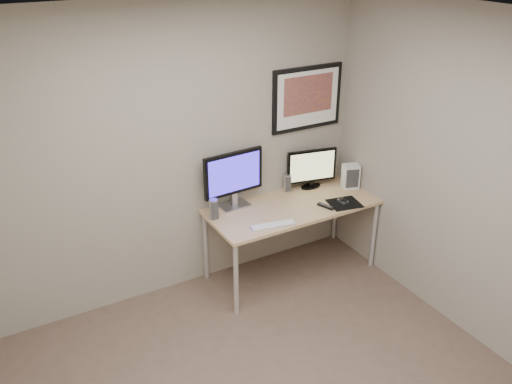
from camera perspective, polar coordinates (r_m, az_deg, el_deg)
room at (r=3.50m, az=-1.46°, el=2.35°), size 3.60×3.60×3.60m
desk at (r=5.08m, az=3.82°, el=-2.06°), size 1.60×0.70×0.73m
framed_art at (r=5.16m, az=5.41°, el=9.81°), size 0.75×0.04×0.60m
monitor_large at (r=4.89m, az=-2.38°, el=1.57°), size 0.59×0.21×0.54m
monitor_tv at (r=5.33m, az=5.88°, el=2.56°), size 0.50×0.16×0.40m
speaker_left at (r=4.77m, az=-4.49°, el=-1.84°), size 0.08×0.08×0.19m
speaker_right at (r=5.28m, az=3.31°, el=0.96°), size 0.09×0.09×0.18m
keyboard at (r=4.70m, az=1.81°, el=-3.50°), size 0.42×0.18×0.01m
mousepad at (r=5.14m, az=9.29°, el=-1.19°), size 0.33×0.31×0.00m
mouse at (r=5.15m, az=9.14°, el=-0.89°), size 0.06×0.10×0.03m
remote at (r=5.04m, az=7.36°, el=-1.48°), size 0.10×0.18×0.02m
fan_unit at (r=5.42m, az=9.92°, el=1.65°), size 0.19×0.16×0.24m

